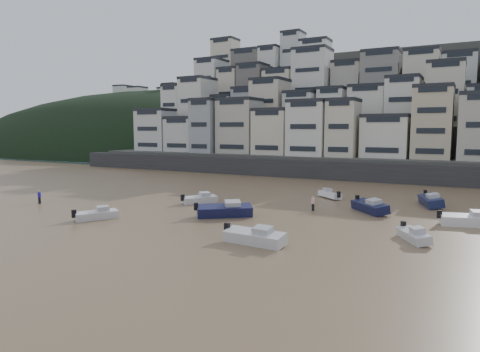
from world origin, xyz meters
The scene contains 15 objects.
sea_strip centered at (-110.00, 145.00, 0.01)m, with size 340.00×340.00×0.00m, color #495D69.
harbor_wall centered at (10.00, 65.00, 1.75)m, with size 140.00×3.00×3.50m, color #38383A.
hillside centered at (14.73, 104.84, 13.01)m, with size 141.04×66.00×50.00m.
headland centered at (-95.00, 135.00, 0.02)m, with size 216.00×135.00×53.33m.
boat_a centered at (10.56, 16.64, 0.80)m, with size 5.84×1.91×1.59m, color silver, non-canonical shape.
boat_b centered at (22.20, 24.04, 0.63)m, with size 4.65×1.52×1.27m, color silver, non-canonical shape.
boat_c centered at (2.69, 25.14, 0.90)m, with size 6.60×2.16×1.80m, color #151842, non-canonical shape.
boat_d centered at (26.47, 32.79, 0.82)m, with size 6.02×1.97×1.64m, color white, non-canonical shape.
boat_e centered at (16.20, 35.31, 0.84)m, with size 6.15×2.01×1.68m, color #12163A, non-canonical shape.
boat_f centered at (-4.53, 31.11, 0.68)m, with size 5.01×1.64×1.37m, color silver, non-canonical shape.
boat_h centered at (9.22, 42.98, 0.62)m, with size 4.57×1.50×1.25m, color white, non-canonical shape.
boat_i centered at (22.09, 43.01, 0.87)m, with size 6.36×2.08×1.73m, color #151D43, non-canonical shape.
boat_j centered at (-8.73, 17.56, 0.66)m, with size 4.86×1.59×1.32m, color silver, non-canonical shape.
person_blue centered at (-22.59, 20.98, 0.87)m, with size 0.44×0.44×1.74m, color #2719C2, non-canonical shape.
person_pink centered at (10.10, 33.14, 0.87)m, with size 0.44×0.44×1.74m, color beige, non-canonical shape.
Camera 1 is at (26.07, -14.73, 9.65)m, focal length 32.00 mm.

